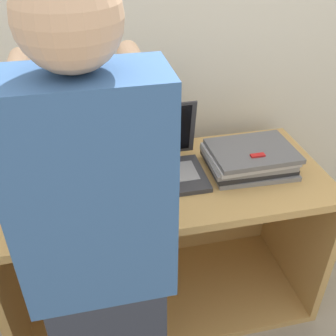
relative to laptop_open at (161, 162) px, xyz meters
The scene contains 7 objects.
wall_back 0.53m from the laptop_open, 90.00° to the left, with size 8.00×0.05×2.40m.
cart 0.44m from the laptop_open, 90.00° to the left, with size 1.41×0.63×0.76m.
laptop_open is the anchor object (origin of this frame).
laptop_stack_left 0.38m from the laptop_open, behind, with size 0.37×0.29×0.08m.
laptop_stack_right 0.39m from the laptop_open, ahead, with size 0.38×0.29×0.10m.
person 0.64m from the laptop_open, 117.08° to the right, with size 0.40×0.53×1.66m.
inventory_tag 0.41m from the laptop_open, 17.00° to the right, with size 0.06×0.02×0.01m.
Camera 1 is at (-0.28, -1.01, 1.73)m, focal length 42.00 mm.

